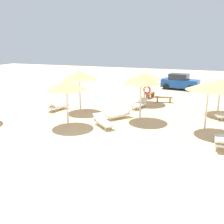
{
  "coord_description": "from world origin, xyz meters",
  "views": [
    {
      "loc": [
        5.1,
        -10.32,
        5.14
      ],
      "look_at": [
        0.0,
        3.0,
        1.2
      ],
      "focal_mm": 40.95,
      "sensor_mm": 36.0,
      "label": 1
    }
  ],
  "objects_px": {
    "parasol_2": "(141,79)",
    "parasol_5": "(79,75)",
    "parasol_4": "(145,76)",
    "bench_0": "(164,98)",
    "bench_1": "(150,94)",
    "parked_car": "(180,82)",
    "lounger_0": "(103,122)",
    "lounger_3": "(222,141)",
    "parasol_3": "(209,86)",
    "lounger_2": "(119,114)",
    "lounger_5": "(58,106)",
    "parasol_0": "(66,85)",
    "parasol_1": "(221,83)",
    "lounger_4": "(140,104)"
  },
  "relations": [
    {
      "from": "parasol_1",
      "to": "lounger_4",
      "type": "height_order",
      "value": "parasol_1"
    },
    {
      "from": "parked_car",
      "to": "lounger_3",
      "type": "bearing_deg",
      "value": -76.22
    },
    {
      "from": "parasol_0",
      "to": "parked_car",
      "type": "bearing_deg",
      "value": 71.75
    },
    {
      "from": "lounger_0",
      "to": "bench_1",
      "type": "xyz_separation_m",
      "value": [
        0.88,
        9.41,
        0.03
      ]
    },
    {
      "from": "parasol_2",
      "to": "lounger_3",
      "type": "height_order",
      "value": "parasol_2"
    },
    {
      "from": "parasol_5",
      "to": "bench_1",
      "type": "relative_size",
      "value": 1.96
    },
    {
      "from": "parasol_0",
      "to": "parasol_1",
      "type": "height_order",
      "value": "parasol_0"
    },
    {
      "from": "parasol_0",
      "to": "bench_0",
      "type": "height_order",
      "value": "parasol_0"
    },
    {
      "from": "lounger_4",
      "to": "bench_0",
      "type": "distance_m",
      "value": 3.03
    },
    {
      "from": "parasol_2",
      "to": "lounger_0",
      "type": "distance_m",
      "value": 3.81
    },
    {
      "from": "lounger_4",
      "to": "lounger_5",
      "type": "xyz_separation_m",
      "value": [
        -5.77,
        -2.92,
        0.0
      ]
    },
    {
      "from": "lounger_0",
      "to": "lounger_2",
      "type": "relative_size",
      "value": 0.97
    },
    {
      "from": "bench_0",
      "to": "bench_1",
      "type": "bearing_deg",
      "value": 137.31
    },
    {
      "from": "lounger_5",
      "to": "bench_1",
      "type": "height_order",
      "value": "lounger_5"
    },
    {
      "from": "lounger_0",
      "to": "lounger_3",
      "type": "height_order",
      "value": "lounger_0"
    },
    {
      "from": "parasol_5",
      "to": "bench_1",
      "type": "xyz_separation_m",
      "value": [
        4.0,
        6.51,
        -2.38
      ]
    },
    {
      "from": "parasol_4",
      "to": "parasol_5",
      "type": "distance_m",
      "value": 5.82
    },
    {
      "from": "lounger_4",
      "to": "parked_car",
      "type": "height_order",
      "value": "parked_car"
    },
    {
      "from": "parasol_2",
      "to": "lounger_0",
      "type": "xyz_separation_m",
      "value": [
        -1.77,
        -2.29,
        -2.47
      ]
    },
    {
      "from": "parasol_4",
      "to": "bench_1",
      "type": "height_order",
      "value": "parasol_4"
    },
    {
      "from": "lounger_3",
      "to": "bench_0",
      "type": "bearing_deg",
      "value": 116.62
    },
    {
      "from": "parked_car",
      "to": "parasol_1",
      "type": "bearing_deg",
      "value": -67.58
    },
    {
      "from": "bench_1",
      "to": "parasol_2",
      "type": "bearing_deg",
      "value": -82.88
    },
    {
      "from": "lounger_5",
      "to": "parked_car",
      "type": "bearing_deg",
      "value": 58.2
    },
    {
      "from": "parasol_0",
      "to": "lounger_3",
      "type": "relative_size",
      "value": 1.51
    },
    {
      "from": "parasol_5",
      "to": "lounger_5",
      "type": "xyz_separation_m",
      "value": [
        -1.74,
        -0.45,
        -2.41
      ]
    },
    {
      "from": "bench_0",
      "to": "parasol_4",
      "type": "bearing_deg",
      "value": -150.66
    },
    {
      "from": "bench_1",
      "to": "parked_car",
      "type": "bearing_deg",
      "value": 69.88
    },
    {
      "from": "parasol_2",
      "to": "parasol_5",
      "type": "height_order",
      "value": "parasol_2"
    },
    {
      "from": "lounger_0",
      "to": "bench_0",
      "type": "bearing_deg",
      "value": 73.36
    },
    {
      "from": "lounger_3",
      "to": "lounger_4",
      "type": "bearing_deg",
      "value": 133.59
    },
    {
      "from": "lounger_2",
      "to": "lounger_4",
      "type": "distance_m",
      "value": 3.36
    },
    {
      "from": "parasol_0",
      "to": "parasol_1",
      "type": "bearing_deg",
      "value": 35.09
    },
    {
      "from": "lounger_3",
      "to": "bench_1",
      "type": "height_order",
      "value": "lounger_3"
    },
    {
      "from": "bench_1",
      "to": "parasol_1",
      "type": "bearing_deg",
      "value": -31.81
    },
    {
      "from": "lounger_4",
      "to": "lounger_3",
      "type": "bearing_deg",
      "value": -46.41
    },
    {
      "from": "lounger_3",
      "to": "parked_car",
      "type": "xyz_separation_m",
      "value": [
        -3.9,
        15.88,
        0.51
      ]
    },
    {
      "from": "parasol_3",
      "to": "parasol_4",
      "type": "xyz_separation_m",
      "value": [
        -5.13,
        5.74,
        -0.35
      ]
    },
    {
      "from": "parasol_0",
      "to": "parasol_2",
      "type": "distance_m",
      "value": 4.87
    },
    {
      "from": "lounger_0",
      "to": "lounger_5",
      "type": "xyz_separation_m",
      "value": [
        -4.86,
        2.45,
        0.0
      ]
    },
    {
      "from": "parasol_3",
      "to": "lounger_2",
      "type": "xyz_separation_m",
      "value": [
        -5.63,
        0.65,
        -2.38
      ]
    },
    {
      "from": "lounger_5",
      "to": "parked_car",
      "type": "xyz_separation_m",
      "value": [
        7.8,
        12.58,
        0.51
      ]
    },
    {
      "from": "parasol_4",
      "to": "lounger_3",
      "type": "relative_size",
      "value": 1.44
    },
    {
      "from": "parasol_3",
      "to": "bench_0",
      "type": "relative_size",
      "value": 1.9
    },
    {
      "from": "parasol_2",
      "to": "parasol_5",
      "type": "relative_size",
      "value": 1.03
    },
    {
      "from": "bench_1",
      "to": "parked_car",
      "type": "relative_size",
      "value": 0.37
    },
    {
      "from": "parasol_3",
      "to": "lounger_0",
      "type": "height_order",
      "value": "parasol_3"
    },
    {
      "from": "lounger_0",
      "to": "lounger_5",
      "type": "height_order",
      "value": "lounger_5"
    },
    {
      "from": "parasol_3",
      "to": "lounger_2",
      "type": "distance_m",
      "value": 6.14
    },
    {
      "from": "parasol_0",
      "to": "parasol_3",
      "type": "relative_size",
      "value": 0.98
    }
  ]
}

